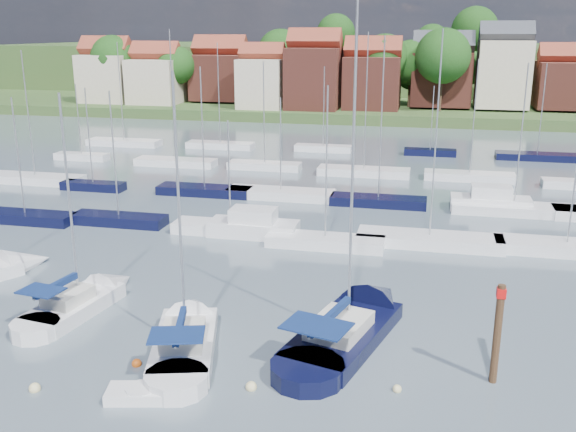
# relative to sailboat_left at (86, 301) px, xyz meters

# --- Properties ---
(ground) EXTENTS (260.00, 260.00, 0.00)m
(ground) POSITION_rel_sailboat_left_xyz_m (11.31, 35.07, -0.36)
(ground) COLOR #44545C
(ground) RESTS_ON ground
(sailboat_left) EXTENTS (4.02, 10.15, 13.50)m
(sailboat_left) POSITION_rel_sailboat_left_xyz_m (0.00, 0.00, 0.00)
(sailboat_left) COLOR silver
(sailboat_left) RESTS_ON ground
(sailboat_centre) EXTENTS (5.82, 11.45, 15.07)m
(sailboat_centre) POSITION_rel_sailboat_left_xyz_m (7.40, -2.81, -0.01)
(sailboat_centre) COLOR silver
(sailboat_centre) RESTS_ON ground
(sailboat_navy) EXTENTS (6.97, 13.93, 18.56)m
(sailboat_navy) POSITION_rel_sailboat_left_xyz_m (15.87, 0.67, -0.02)
(sailboat_navy) COLOR black
(sailboat_navy) RESTS_ON ground
(tender) EXTENTS (3.24, 2.03, 0.65)m
(tender) POSITION_rel_sailboat_left_xyz_m (7.43, -8.42, -0.11)
(tender) COLOR silver
(tender) RESTS_ON ground
(timber_piling) EXTENTS (0.40, 0.40, 7.06)m
(timber_piling) POSITION_rel_sailboat_left_xyz_m (22.65, -3.55, 1.14)
(timber_piling) COLOR #4C331E
(timber_piling) RESTS_ON ground
(buoy_b) EXTENTS (0.53, 0.53, 0.53)m
(buoy_b) POSITION_rel_sailboat_left_xyz_m (2.44, -8.84, -0.36)
(buoy_b) COLOR beige
(buoy_b) RESTS_ON ground
(buoy_c) EXTENTS (0.48, 0.48, 0.48)m
(buoy_c) POSITION_rel_sailboat_left_xyz_m (5.94, -5.77, -0.36)
(buoy_c) COLOR #D85914
(buoy_c) RESTS_ON ground
(buoy_d) EXTENTS (0.52, 0.52, 0.52)m
(buoy_d) POSITION_rel_sailboat_left_xyz_m (11.93, -6.58, -0.36)
(buoy_d) COLOR beige
(buoy_d) RESTS_ON ground
(buoy_e) EXTENTS (0.42, 0.42, 0.42)m
(buoy_e) POSITION_rel_sailboat_left_xyz_m (17.55, 2.42, -0.36)
(buoy_e) COLOR #D85914
(buoy_e) RESTS_ON ground
(buoy_f) EXTENTS (0.41, 0.41, 0.41)m
(buoy_f) POSITION_rel_sailboat_left_xyz_m (18.39, -5.32, -0.36)
(buoy_f) COLOR beige
(buoy_f) RESTS_ON ground
(marina_field) EXTENTS (79.62, 41.41, 15.93)m
(marina_field) POSITION_rel_sailboat_left_xyz_m (13.21, 30.22, 0.07)
(marina_field) COLOR silver
(marina_field) RESTS_ON ground
(far_shore_town) EXTENTS (212.46, 90.00, 22.27)m
(far_shore_town) POSITION_rel_sailboat_left_xyz_m (13.53, 127.73, 4.24)
(far_shore_town) COLOR #3D4B25
(far_shore_town) RESTS_ON ground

